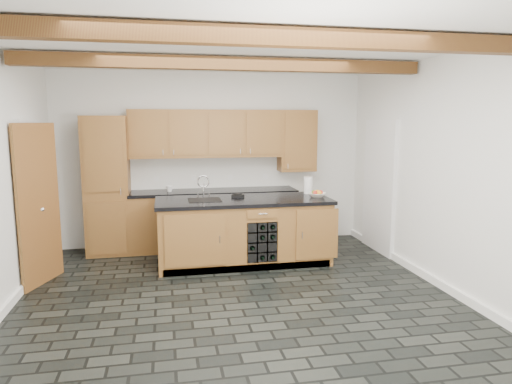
# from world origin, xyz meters

# --- Properties ---
(ground) EXTENTS (5.00, 5.00, 0.00)m
(ground) POSITION_xyz_m (0.00, 0.00, 0.00)
(ground) COLOR black
(ground) RESTS_ON ground
(room_shell) EXTENTS (5.01, 5.00, 5.00)m
(room_shell) POSITION_xyz_m (-0.09, 0.53, 1.53)
(room_shell) COLOR white
(room_shell) RESTS_ON ground
(back_cabinetry) EXTENTS (3.65, 0.62, 2.20)m
(back_cabinetry) POSITION_xyz_m (-0.38, 2.24, 0.98)
(back_cabinetry) COLOR olive
(back_cabinetry) RESTS_ON ground
(island) EXTENTS (2.48, 0.96, 0.93)m
(island) POSITION_xyz_m (0.31, 1.28, 0.46)
(island) COLOR olive
(island) RESTS_ON ground
(faucet) EXTENTS (0.45, 0.40, 0.34)m
(faucet) POSITION_xyz_m (-0.25, 1.33, 0.96)
(faucet) COLOR black
(faucet) RESTS_ON island
(kitchen_scale) EXTENTS (0.20, 0.15, 0.05)m
(kitchen_scale) POSITION_xyz_m (0.24, 1.44, 0.96)
(kitchen_scale) COLOR black
(kitchen_scale) RESTS_ON island
(fruit_bowl) EXTENTS (0.33, 0.33, 0.06)m
(fruit_bowl) POSITION_xyz_m (1.38, 1.25, 0.96)
(fruit_bowl) COLOR white
(fruit_bowl) RESTS_ON island
(fruit_cluster) EXTENTS (0.16, 0.17, 0.07)m
(fruit_cluster) POSITION_xyz_m (1.38, 1.25, 0.99)
(fruit_cluster) COLOR red
(fruit_cluster) RESTS_ON fruit_bowl
(paper_towel) EXTENTS (0.13, 0.13, 0.25)m
(paper_towel) POSITION_xyz_m (1.35, 1.59, 1.06)
(paper_towel) COLOR white
(paper_towel) RESTS_ON island
(mug) EXTENTS (0.12, 0.12, 0.10)m
(mug) POSITION_xyz_m (-0.72, 2.16, 0.98)
(mug) COLOR white
(mug) RESTS_ON back_cabinetry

